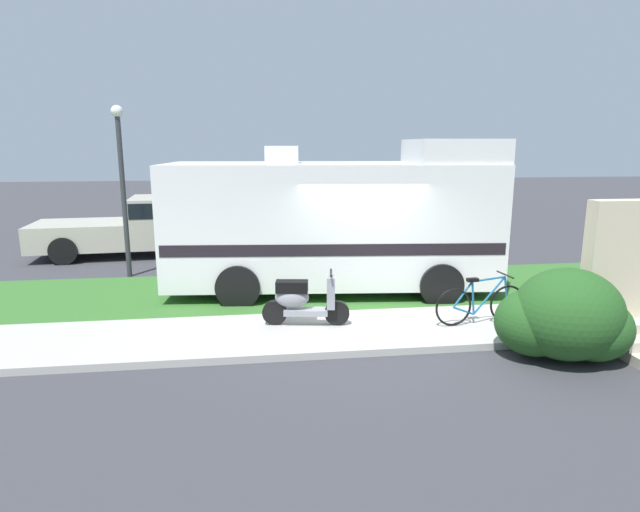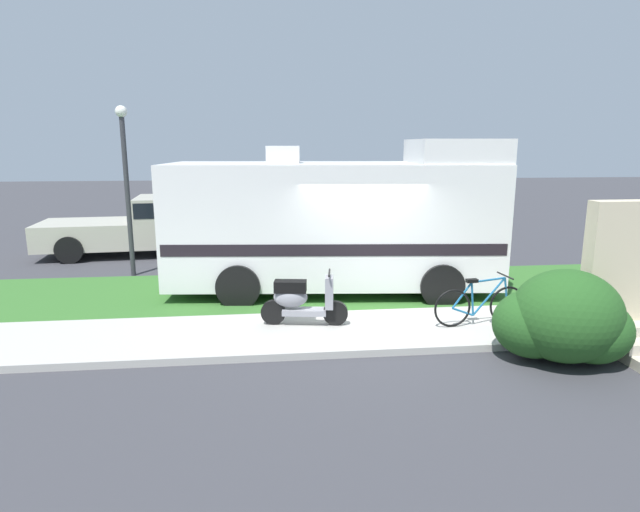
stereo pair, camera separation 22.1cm
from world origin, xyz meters
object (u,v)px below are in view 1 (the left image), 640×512
bicycle (481,303)px  street_lamp_post (122,175)px  motorhome_rv (336,221)px  scooter (302,300)px  pickup_truck_near (142,224)px  bottle_green (636,306)px

bicycle → street_lamp_post: (-7.06, 4.87, 2.03)m
motorhome_rv → scooter: bearing=-112.2°
pickup_truck_near → street_lamp_post: bearing=-86.6°
motorhome_rv → bottle_green: size_ratio=28.34×
bicycle → pickup_truck_near: size_ratio=0.33×
pickup_truck_near → scooter: bearing=-60.7°
bottle_green → scooter: bearing=179.1°
bicycle → bottle_green: size_ratio=6.74×
motorhome_rv → pickup_truck_near: 7.03m
bicycle → motorhome_rv: bearing=127.0°
scooter → bicycle: 3.16m
scooter → bottle_green: (6.41, -0.10, -0.35)m
bicycle → bottle_green: 3.30m
pickup_truck_near → street_lamp_post: 3.21m
bicycle → street_lamp_post: size_ratio=0.41×
bottle_green → street_lamp_post: size_ratio=0.06×
bottle_green → pickup_truck_near: bearing=144.9°
bicycle → street_lamp_post: bearing=145.4°
scooter → bottle_green: 6.42m
bicycle → pickup_truck_near: bearing=133.4°
motorhome_rv → scooter: 2.84m
scooter → bicycle: bearing=-6.8°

